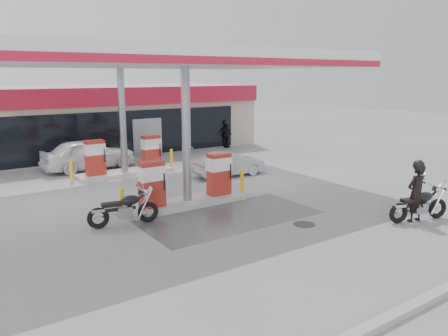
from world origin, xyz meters
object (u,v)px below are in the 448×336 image
at_px(sedan_white, 89,154).
at_px(pump_island_near, 187,186).
at_px(biker_main, 416,193).
at_px(biker_walking, 226,135).
at_px(attendant, 187,147).
at_px(pump_island_far, 124,160).
at_px(hatchback_silver, 229,164).
at_px(main_motorcycle, 420,206).
at_px(parked_motorcycle, 125,210).

bearing_deg(sedan_white, pump_island_near, -177.01).
xyz_separation_m(biker_main, biker_walking, (3.36, 15.59, -0.11)).
bearing_deg(pump_island_near, biker_walking, 48.94).
bearing_deg(attendant, pump_island_far, 126.13).
distance_m(pump_island_near, sedan_white, 8.26).
height_order(sedan_white, hatchback_silver, sedan_white).
height_order(pump_island_near, attendant, pump_island_near).
bearing_deg(pump_island_near, hatchback_silver, 36.81).
xyz_separation_m(main_motorcycle, parked_motorcycle, (-8.10, 5.03, 0.00)).
bearing_deg(attendant, main_motorcycle, -151.82).
height_order(main_motorcycle, biker_walking, biker_walking).
distance_m(sedan_white, attendant, 5.16).
height_order(hatchback_silver, biker_walking, biker_walking).
xyz_separation_m(attendant, hatchback_silver, (-0.02, -4.01, -0.27)).
relative_size(biker_main, attendant, 1.15).
xyz_separation_m(sedan_white, biker_walking, (9.54, 1.60, 0.06)).
distance_m(pump_island_far, biker_walking, 9.34).
bearing_deg(biker_main, pump_island_far, -61.08).
xyz_separation_m(pump_island_far, hatchback_silver, (3.99, -3.01, -0.14)).
bearing_deg(parked_motorcycle, hatchback_silver, 39.98).
relative_size(hatchback_silver, biker_walking, 2.03).
xyz_separation_m(attendant, biker_walking, (4.52, 2.80, 0.01)).
distance_m(pump_island_far, main_motorcycle, 13.00).
bearing_deg(biker_main, hatchback_silver, -77.10).
xyz_separation_m(pump_island_far, parked_motorcycle, (-2.73, -6.80, -0.20)).
relative_size(pump_island_far, biker_walking, 3.04).
xyz_separation_m(pump_island_far, attendant, (4.02, 1.00, 0.12)).
distance_m(pump_island_near, pump_island_far, 6.00).
distance_m(pump_island_near, parked_motorcycle, 2.86).
bearing_deg(biker_walking, parked_motorcycle, -149.53).
height_order(pump_island_far, biker_main, biker_main).
bearing_deg(pump_island_far, hatchback_silver, -37.03).
distance_m(attendant, hatchback_silver, 4.02).
relative_size(attendant, biker_walking, 0.99).
height_order(biker_main, biker_walking, biker_main).
relative_size(biker_main, sedan_white, 0.42).
distance_m(pump_island_near, biker_walking, 13.00).
relative_size(main_motorcycle, biker_main, 1.15).
xyz_separation_m(pump_island_near, main_motorcycle, (5.37, -5.84, -0.20)).
relative_size(pump_island_near, main_motorcycle, 2.33).
bearing_deg(hatchback_silver, biker_main, -169.23).
bearing_deg(main_motorcycle, hatchback_silver, 114.98).
distance_m(biker_main, parked_motorcycle, 9.36).
bearing_deg(parked_motorcycle, biker_main, -21.63).
height_order(pump_island_near, biker_walking, pump_island_near).
xyz_separation_m(sedan_white, hatchback_silver, (4.99, -5.21, -0.22)).
bearing_deg(sedan_white, pump_island_far, -159.48).
height_order(pump_island_near, main_motorcycle, pump_island_near).
height_order(pump_island_far, hatchback_silver, pump_island_far).
relative_size(pump_island_near, biker_main, 2.68).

